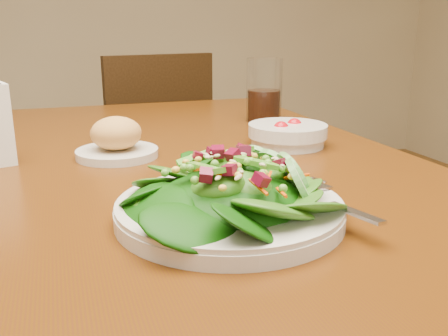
# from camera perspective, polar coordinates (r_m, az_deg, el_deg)

# --- Properties ---
(dining_table) EXTENTS (0.90, 1.40, 0.75)m
(dining_table) POSITION_cam_1_polar(r_m,az_deg,el_deg) (0.82, -7.64, -7.17)
(dining_table) COLOR #431D0A
(dining_table) RESTS_ON ground_plane
(chair_far) EXTENTS (0.47, 0.48, 0.88)m
(chair_far) POSITION_cam_1_polar(r_m,az_deg,el_deg) (1.88, -8.41, 0.31)
(chair_far) COLOR black
(chair_far) RESTS_ON ground_plane
(salad_plate) EXTENTS (0.27, 0.27, 0.08)m
(salad_plate) POSITION_cam_1_polar(r_m,az_deg,el_deg) (0.59, 1.51, -3.15)
(salad_plate) COLOR silver
(salad_plate) RESTS_ON dining_table
(bread_plate) EXTENTS (0.14, 0.14, 0.07)m
(bread_plate) POSITION_cam_1_polar(r_m,az_deg,el_deg) (0.88, -12.18, 3.06)
(bread_plate) COLOR silver
(bread_plate) RESTS_ON dining_table
(tomato_bowl) EXTENTS (0.15, 0.15, 0.05)m
(tomato_bowl) POSITION_cam_1_polar(r_m,az_deg,el_deg) (0.95, 7.27, 3.84)
(tomato_bowl) COLOR silver
(tomato_bowl) RESTS_ON dining_table
(drinking_glass) EXTENTS (0.08, 0.08, 0.15)m
(drinking_glass) POSITION_cam_1_polar(r_m,az_deg,el_deg) (1.19, 4.60, 8.36)
(drinking_glass) COLOR silver
(drinking_glass) RESTS_ON dining_table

